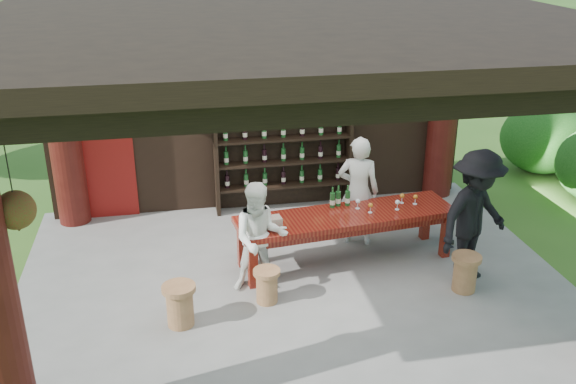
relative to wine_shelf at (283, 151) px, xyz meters
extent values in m
plane|color=#2D5119|center=(-0.31, -2.45, -1.02)|extent=(90.00, 90.00, 0.00)
cube|color=slate|center=(-0.31, -2.45, -1.07)|extent=(7.40, 5.90, 0.10)
cube|color=black|center=(-0.31, 0.30, 0.63)|extent=(7.00, 0.18, 3.30)
cube|color=maroon|center=(-2.91, 0.20, -0.02)|extent=(0.95, 0.06, 2.00)
cylinder|color=#380C0A|center=(-3.46, 0.10, 0.63)|extent=(0.50, 0.50, 3.30)
cylinder|color=#380C0A|center=(2.84, 0.10, 0.63)|extent=(0.50, 0.50, 3.30)
cube|color=black|center=(-0.31, -4.85, 2.13)|extent=(6.70, 0.35, 0.35)
cube|color=black|center=(-3.46, -2.45, 2.13)|extent=(0.30, 5.20, 0.30)
cube|color=black|center=(2.84, -2.45, 2.13)|extent=(0.30, 5.20, 0.30)
cube|color=black|center=(-0.31, -2.45, 2.38)|extent=(7.50, 6.00, 0.20)
cylinder|color=black|center=(-3.16, -4.65, 1.60)|extent=(0.01, 0.01, 0.75)
cone|color=black|center=(-3.16, -4.65, 1.15)|extent=(0.32, 0.32, 0.18)
sphere|color=#1E5919|center=(-3.16, -4.65, 1.26)|extent=(0.34, 0.34, 0.34)
cube|color=#59100C|center=(0.53, -2.04, -0.31)|extent=(3.21, 1.16, 0.08)
cube|color=#59100C|center=(0.53, -2.04, -0.41)|extent=(2.99, 0.99, 0.12)
cube|color=#59100C|center=(-0.88, -2.51, -0.69)|extent=(0.13, 0.13, 0.67)
cube|color=#59100C|center=(2.00, -2.18, -0.69)|extent=(0.13, 0.13, 0.67)
cube|color=#59100C|center=(-0.95, -1.91, -0.69)|extent=(0.13, 0.13, 0.67)
cube|color=#59100C|center=(1.93, -1.57, -0.69)|extent=(0.13, 0.13, 0.67)
cylinder|color=brown|center=(-0.75, -2.91, -0.82)|extent=(0.28, 0.28, 0.41)
cylinder|color=brown|center=(-0.75, -2.91, -0.59)|extent=(0.35, 0.35, 0.06)
cylinder|color=brown|center=(1.87, -3.12, -0.80)|extent=(0.31, 0.31, 0.45)
cylinder|color=brown|center=(1.87, -3.12, -0.54)|extent=(0.39, 0.39, 0.06)
cylinder|color=brown|center=(-1.87, -3.22, -0.78)|extent=(0.32, 0.32, 0.48)
cylinder|color=brown|center=(-1.87, -3.22, -0.51)|extent=(0.41, 0.41, 0.06)
imported|color=silver|center=(0.86, -1.49, -0.18)|extent=(0.72, 0.61, 1.69)
imported|color=white|center=(-0.78, -2.56, -0.27)|extent=(0.76, 0.60, 1.51)
imported|color=black|center=(2.06, -2.83, -0.09)|extent=(1.38, 1.14, 1.86)
cube|color=#BF6672|center=(-0.58, -2.27, -0.20)|extent=(0.28, 0.21, 0.14)
ellipsoid|color=#194C14|center=(5.26, 0.77, -0.44)|extent=(1.60, 1.60, 1.36)
camera|label=1|loc=(-1.83, -9.94, 3.50)|focal=40.00mm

